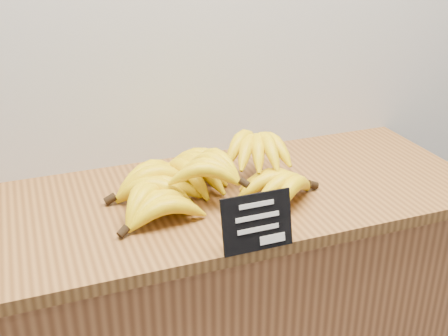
% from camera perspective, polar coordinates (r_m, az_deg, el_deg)
% --- Properties ---
extents(counter_top, '(1.34, 0.54, 0.03)m').
position_cam_1_polar(counter_top, '(1.40, -0.72, -3.09)').
color(counter_top, brown).
rests_on(counter_top, counter).
extents(chalkboard_sign, '(0.15, 0.03, 0.12)m').
position_cam_1_polar(chalkboard_sign, '(1.15, 3.39, -5.53)').
color(chalkboard_sign, black).
rests_on(chalkboard_sign, counter_top).
extents(banana_pile, '(0.53, 0.42, 0.12)m').
position_cam_1_polar(banana_pile, '(1.37, -1.40, -0.78)').
color(banana_pile, yellow).
rests_on(banana_pile, counter_top).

